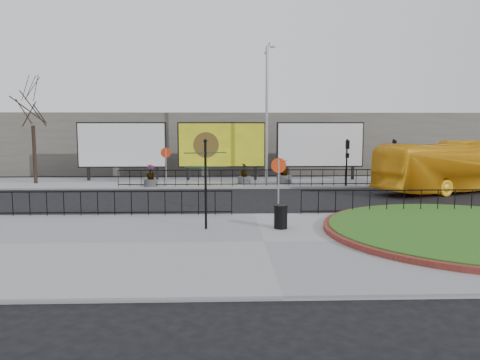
{
  "coord_description": "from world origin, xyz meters",
  "views": [
    {
      "loc": [
        -1.31,
        -20.14,
        3.93
      ],
      "look_at": [
        -0.61,
        0.74,
        1.52
      ],
      "focal_mm": 35.0,
      "sensor_mm": 36.0,
      "label": 1
    }
  ],
  "objects_px": {
    "lamp_post": "(267,113)",
    "planter_a": "(151,178)",
    "fingerpost_sign": "(206,175)",
    "billboard_mid": "(222,145)",
    "planter_b": "(244,176)",
    "litter_bin": "(281,217)",
    "bus": "(457,166)",
    "planter_c": "(284,175)"
  },
  "relations": [
    {
      "from": "bus",
      "to": "planter_a",
      "type": "height_order",
      "value": "bus"
    },
    {
      "from": "planter_c",
      "to": "lamp_post",
      "type": "bearing_deg",
      "value": 180.0
    },
    {
      "from": "planter_b",
      "to": "litter_bin",
      "type": "bearing_deg",
      "value": -86.83
    },
    {
      "from": "fingerpost_sign",
      "to": "planter_c",
      "type": "bearing_deg",
      "value": 63.18
    },
    {
      "from": "litter_bin",
      "to": "planter_c",
      "type": "bearing_deg",
      "value": 82.23
    },
    {
      "from": "fingerpost_sign",
      "to": "lamp_post",
      "type": "bearing_deg",
      "value": 67.67
    },
    {
      "from": "planter_c",
      "to": "planter_b",
      "type": "bearing_deg",
      "value": 180.0
    },
    {
      "from": "lamp_post",
      "to": "billboard_mid",
      "type": "bearing_deg",
      "value": 146.75
    },
    {
      "from": "lamp_post",
      "to": "bus",
      "type": "relative_size",
      "value": 0.84
    },
    {
      "from": "lamp_post",
      "to": "planter_a",
      "type": "bearing_deg",
      "value": -168.89
    },
    {
      "from": "fingerpost_sign",
      "to": "planter_c",
      "type": "height_order",
      "value": "fingerpost_sign"
    },
    {
      "from": "litter_bin",
      "to": "fingerpost_sign",
      "type": "bearing_deg",
      "value": 179.76
    },
    {
      "from": "fingerpost_sign",
      "to": "planter_a",
      "type": "bearing_deg",
      "value": 99.47
    },
    {
      "from": "billboard_mid",
      "to": "lamp_post",
      "type": "xyz_separation_m",
      "value": [
        3.01,
        -1.97,
        2.23
      ]
    },
    {
      "from": "billboard_mid",
      "to": "fingerpost_sign",
      "type": "height_order",
      "value": "billboard_mid"
    },
    {
      "from": "bus",
      "to": "planter_b",
      "type": "bearing_deg",
      "value": 51.58
    },
    {
      "from": "fingerpost_sign",
      "to": "bus",
      "type": "relative_size",
      "value": 0.3
    },
    {
      "from": "billboard_mid",
      "to": "litter_bin",
      "type": "height_order",
      "value": "billboard_mid"
    },
    {
      "from": "planter_a",
      "to": "planter_c",
      "type": "xyz_separation_m",
      "value": [
        8.7,
        1.47,
        0.06
      ]
    },
    {
      "from": "billboard_mid",
      "to": "planter_b",
      "type": "distance_m",
      "value": 3.17
    },
    {
      "from": "billboard_mid",
      "to": "lamp_post",
      "type": "relative_size",
      "value": 0.67
    },
    {
      "from": "litter_bin",
      "to": "planter_c",
      "type": "distance_m",
      "value": 14.13
    },
    {
      "from": "litter_bin",
      "to": "lamp_post",
      "type": "bearing_deg",
      "value": 87.07
    },
    {
      "from": "litter_bin",
      "to": "planter_a",
      "type": "distance_m",
      "value": 14.25
    },
    {
      "from": "lamp_post",
      "to": "planter_b",
      "type": "height_order",
      "value": "lamp_post"
    },
    {
      "from": "planter_b",
      "to": "planter_a",
      "type": "bearing_deg",
      "value": -166.23
    },
    {
      "from": "billboard_mid",
      "to": "litter_bin",
      "type": "distance_m",
      "value": 16.26
    },
    {
      "from": "bus",
      "to": "lamp_post",
      "type": "bearing_deg",
      "value": 49.56
    },
    {
      "from": "planter_b",
      "to": "lamp_post",
      "type": "bearing_deg",
      "value": 0.0
    },
    {
      "from": "planter_b",
      "to": "planter_c",
      "type": "relative_size",
      "value": 0.87
    },
    {
      "from": "bus",
      "to": "planter_c",
      "type": "bearing_deg",
      "value": 47.55
    },
    {
      "from": "litter_bin",
      "to": "bus",
      "type": "distance_m",
      "value": 15.77
    },
    {
      "from": "lamp_post",
      "to": "bus",
      "type": "distance_m",
      "value": 12.17
    },
    {
      "from": "fingerpost_sign",
      "to": "bus",
      "type": "height_order",
      "value": "fingerpost_sign"
    },
    {
      "from": "billboard_mid",
      "to": "lamp_post",
      "type": "bearing_deg",
      "value": -33.25
    },
    {
      "from": "lamp_post",
      "to": "litter_bin",
      "type": "bearing_deg",
      "value": -92.93
    },
    {
      "from": "bus",
      "to": "billboard_mid",
      "type": "bearing_deg",
      "value": 46.02
    },
    {
      "from": "fingerpost_sign",
      "to": "planter_b",
      "type": "distance_m",
      "value": 14.21
    },
    {
      "from": "lamp_post",
      "to": "bus",
      "type": "height_order",
      "value": "lamp_post"
    },
    {
      "from": "fingerpost_sign",
      "to": "litter_bin",
      "type": "bearing_deg",
      "value": -8.47
    },
    {
      "from": "lamp_post",
      "to": "fingerpost_sign",
      "type": "height_order",
      "value": "lamp_post"
    },
    {
      "from": "bus",
      "to": "planter_c",
      "type": "xyz_separation_m",
      "value": [
        -9.94,
        3.65,
        -0.83
      ]
    }
  ]
}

